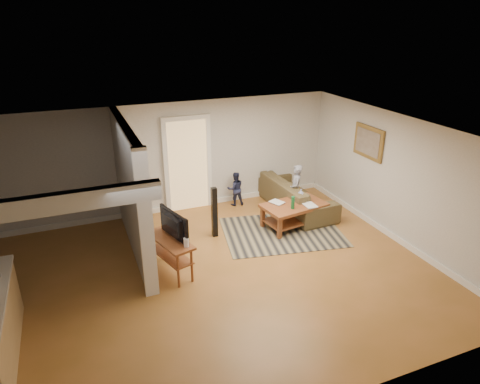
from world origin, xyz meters
name	(u,v)px	position (x,y,z in m)	size (l,w,h in m)	color
ground	(219,275)	(0.00, 0.00, 0.00)	(7.50, 7.50, 0.00)	brown
room_shell	(147,199)	(-1.07, 0.43, 1.46)	(7.54, 6.02, 2.52)	#B2B0AA
area_rug	(282,232)	(1.76, 1.02, 0.01)	(2.43, 1.77, 0.01)	black
sofa	(294,207)	(2.60, 2.02, 0.00)	(2.36, 0.92, 0.69)	#493A24
coffee_table	(294,209)	(2.13, 1.20, 0.41)	(1.43, 0.97, 0.79)	brown
tv_console	(171,242)	(-0.74, 0.40, 0.61)	(0.69, 1.13, 0.92)	brown
speaker_left	(147,230)	(-1.00, 1.20, 0.50)	(0.10, 0.10, 1.00)	black
speaker_right	(214,212)	(0.40, 1.40, 0.53)	(0.11, 0.11, 1.07)	black
toy_basket	(168,240)	(-0.60, 1.27, 0.16)	(0.44, 0.44, 0.39)	#A97849
child	(294,213)	(2.45, 1.74, 0.00)	(0.42, 0.28, 1.16)	gray
toddler	(235,205)	(1.37, 2.70, 0.00)	(0.40, 0.31, 0.82)	#202443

